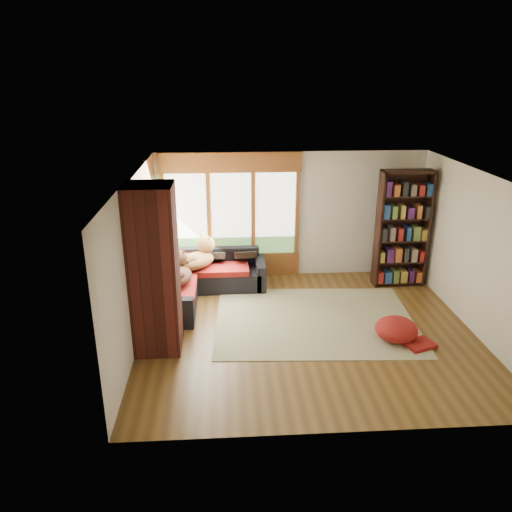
# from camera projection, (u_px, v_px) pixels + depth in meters

# --- Properties ---
(floor) EXTENTS (5.50, 5.50, 0.00)m
(floor) POSITION_uv_depth(u_px,v_px,m) (307.00, 331.00, 8.34)
(floor) COLOR #4F3516
(floor) RESTS_ON ground
(ceiling) EXTENTS (5.50, 5.50, 0.00)m
(ceiling) POSITION_uv_depth(u_px,v_px,m) (313.00, 177.00, 7.43)
(ceiling) COLOR white
(wall_back) EXTENTS (5.50, 0.04, 2.60)m
(wall_back) POSITION_uv_depth(u_px,v_px,m) (290.00, 215.00, 10.22)
(wall_back) COLOR silver
(wall_back) RESTS_ON ground
(wall_front) EXTENTS (5.50, 0.04, 2.60)m
(wall_front) POSITION_uv_depth(u_px,v_px,m) (347.00, 338.00, 5.55)
(wall_front) COLOR silver
(wall_front) RESTS_ON ground
(wall_left) EXTENTS (0.04, 5.00, 2.60)m
(wall_left) POSITION_uv_depth(u_px,v_px,m) (134.00, 263.00, 7.72)
(wall_left) COLOR silver
(wall_left) RESTS_ON ground
(wall_right) EXTENTS (0.04, 5.00, 2.60)m
(wall_right) POSITION_uv_depth(u_px,v_px,m) (478.00, 254.00, 8.05)
(wall_right) COLOR silver
(wall_right) RESTS_ON ground
(windows_back) EXTENTS (2.82, 0.10, 1.90)m
(windows_back) POSITION_uv_depth(u_px,v_px,m) (231.00, 214.00, 10.10)
(windows_back) COLOR brown
(windows_back) RESTS_ON wall_back
(windows_left) EXTENTS (0.10, 2.62, 1.90)m
(windows_left) POSITION_uv_depth(u_px,v_px,m) (147.00, 235.00, 8.82)
(windows_left) COLOR brown
(windows_left) RESTS_ON wall_left
(roller_blind) EXTENTS (0.03, 0.72, 0.90)m
(roller_blind) POSITION_uv_depth(u_px,v_px,m) (153.00, 202.00, 9.46)
(roller_blind) COLOR #74A05B
(roller_blind) RESTS_ON wall_left
(brick_chimney) EXTENTS (0.70, 0.70, 2.60)m
(brick_chimney) POSITION_uv_depth(u_px,v_px,m) (154.00, 270.00, 7.41)
(brick_chimney) COLOR #471914
(brick_chimney) RESTS_ON ground
(sectional_sofa) EXTENTS (2.20, 2.20, 0.80)m
(sectional_sofa) POSITION_uv_depth(u_px,v_px,m) (194.00, 278.00, 9.70)
(sectional_sofa) COLOR black
(sectional_sofa) RESTS_ON ground
(area_rug) EXTENTS (3.55, 2.79, 0.01)m
(area_rug) POSITION_uv_depth(u_px,v_px,m) (315.00, 320.00, 8.70)
(area_rug) COLOR beige
(area_rug) RESTS_ON ground
(bookshelf) EXTENTS (1.00, 0.33, 2.33)m
(bookshelf) POSITION_uv_depth(u_px,v_px,m) (402.00, 229.00, 9.77)
(bookshelf) COLOR black
(bookshelf) RESTS_ON ground
(pouf) EXTENTS (0.90, 0.90, 0.37)m
(pouf) POSITION_uv_depth(u_px,v_px,m) (396.00, 329.00, 8.02)
(pouf) COLOR #A01E18
(pouf) RESTS_ON area_rug
(dog_tan) EXTENTS (0.97, 1.01, 0.50)m
(dog_tan) POSITION_uv_depth(u_px,v_px,m) (198.00, 252.00, 9.65)
(dog_tan) COLOR brown
(dog_tan) RESTS_ON sectional_sofa
(dog_brindle) EXTENTS (0.54, 0.86, 0.46)m
(dog_brindle) POSITION_uv_depth(u_px,v_px,m) (178.00, 267.00, 8.98)
(dog_brindle) COLOR #3A2016
(dog_brindle) RESTS_ON sectional_sofa
(throw_pillows) EXTENTS (1.98, 1.68, 0.45)m
(throw_pillows) POSITION_uv_depth(u_px,v_px,m) (195.00, 253.00, 9.68)
(throw_pillows) COLOR black
(throw_pillows) RESTS_ON sectional_sofa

